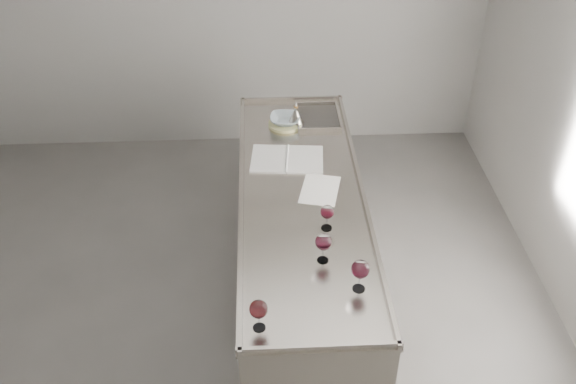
{
  "coord_description": "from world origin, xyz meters",
  "views": [
    {
      "loc": [
        0.26,
        -2.81,
        3.26
      ],
      "look_at": [
        0.41,
        0.22,
        1.02
      ],
      "focal_mm": 40.0,
      "sensor_mm": 36.0,
      "label": 1
    }
  ],
  "objects_px": {
    "notebook": "(287,159)",
    "ceramic_bowl": "(285,120)",
    "wine_glass_left": "(259,310)",
    "wine_glass_small": "(327,213)",
    "wine_funnel": "(296,117)",
    "wine_glass_right": "(360,270)",
    "wine_glass_middle": "(324,243)",
    "counter": "(301,252)"
  },
  "relations": [
    {
      "from": "notebook",
      "to": "ceramic_bowl",
      "type": "height_order",
      "value": "ceramic_bowl"
    },
    {
      "from": "wine_glass_left",
      "to": "wine_glass_small",
      "type": "height_order",
      "value": "wine_glass_left"
    },
    {
      "from": "ceramic_bowl",
      "to": "wine_glass_middle",
      "type": "bearing_deg",
      "value": -84.55
    },
    {
      "from": "wine_funnel",
      "to": "notebook",
      "type": "bearing_deg",
      "value": -100.49
    },
    {
      "from": "notebook",
      "to": "ceramic_bowl",
      "type": "relative_size",
      "value": 2.35
    },
    {
      "from": "counter",
      "to": "wine_funnel",
      "type": "relative_size",
      "value": 13.27
    },
    {
      "from": "ceramic_bowl",
      "to": "wine_funnel",
      "type": "bearing_deg",
      "value": 8.94
    },
    {
      "from": "wine_glass_small",
      "to": "notebook",
      "type": "relative_size",
      "value": 0.32
    },
    {
      "from": "ceramic_bowl",
      "to": "wine_glass_left",
      "type": "bearing_deg",
      "value": -96.37
    },
    {
      "from": "wine_glass_middle",
      "to": "wine_funnel",
      "type": "height_order",
      "value": "wine_funnel"
    },
    {
      "from": "wine_glass_left",
      "to": "wine_funnel",
      "type": "relative_size",
      "value": 0.94
    },
    {
      "from": "wine_glass_right",
      "to": "wine_glass_small",
      "type": "bearing_deg",
      "value": 103.31
    },
    {
      "from": "wine_funnel",
      "to": "wine_glass_small",
      "type": "bearing_deg",
      "value": -84.91
    },
    {
      "from": "wine_glass_left",
      "to": "wine_funnel",
      "type": "bearing_deg",
      "value": 81.34
    },
    {
      "from": "counter",
      "to": "notebook",
      "type": "xyz_separation_m",
      "value": [
        -0.07,
        0.38,
        0.47
      ]
    },
    {
      "from": "wine_glass_right",
      "to": "ceramic_bowl",
      "type": "distance_m",
      "value": 1.67
    },
    {
      "from": "notebook",
      "to": "ceramic_bowl",
      "type": "bearing_deg",
      "value": 94.33
    },
    {
      "from": "wine_glass_middle",
      "to": "wine_glass_right",
      "type": "xyz_separation_m",
      "value": [
        0.16,
        -0.22,
        0.01
      ]
    },
    {
      "from": "ceramic_bowl",
      "to": "wine_glass_right",
      "type": "bearing_deg",
      "value": -79.73
    },
    {
      "from": "notebook",
      "to": "wine_funnel",
      "type": "relative_size",
      "value": 2.71
    },
    {
      "from": "wine_glass_small",
      "to": "ceramic_bowl",
      "type": "bearing_deg",
      "value": 98.96
    },
    {
      "from": "wine_glass_left",
      "to": "wine_glass_right",
      "type": "xyz_separation_m",
      "value": [
        0.51,
        0.23,
        0.01
      ]
    },
    {
      "from": "wine_glass_right",
      "to": "notebook",
      "type": "xyz_separation_m",
      "value": [
        -0.3,
        1.2,
        -0.12
      ]
    },
    {
      "from": "wine_glass_middle",
      "to": "ceramic_bowl",
      "type": "relative_size",
      "value": 0.83
    },
    {
      "from": "wine_glass_right",
      "to": "wine_funnel",
      "type": "height_order",
      "value": "wine_glass_right"
    },
    {
      "from": "wine_glass_left",
      "to": "wine_glass_right",
      "type": "height_order",
      "value": "wine_glass_right"
    },
    {
      "from": "wine_glass_left",
      "to": "notebook",
      "type": "distance_m",
      "value": 1.45
    },
    {
      "from": "notebook",
      "to": "wine_glass_left",
      "type": "bearing_deg",
      "value": -92.85
    },
    {
      "from": "wine_glass_left",
      "to": "notebook",
      "type": "xyz_separation_m",
      "value": [
        0.2,
        1.43,
        -0.12
      ]
    },
    {
      "from": "wine_glass_left",
      "to": "notebook",
      "type": "height_order",
      "value": "wine_glass_left"
    },
    {
      "from": "counter",
      "to": "notebook",
      "type": "distance_m",
      "value": 0.61
    },
    {
      "from": "counter",
      "to": "notebook",
      "type": "height_order",
      "value": "counter"
    },
    {
      "from": "wine_glass_right",
      "to": "ceramic_bowl",
      "type": "bearing_deg",
      "value": 100.27
    },
    {
      "from": "wine_glass_small",
      "to": "wine_funnel",
      "type": "relative_size",
      "value": 0.86
    },
    {
      "from": "wine_glass_middle",
      "to": "wine_glass_small",
      "type": "relative_size",
      "value": 1.11
    },
    {
      "from": "wine_glass_right",
      "to": "wine_funnel",
      "type": "bearing_deg",
      "value": 97.55
    },
    {
      "from": "counter",
      "to": "wine_glass_small",
      "type": "distance_m",
      "value": 0.67
    },
    {
      "from": "wine_glass_left",
      "to": "ceramic_bowl",
      "type": "bearing_deg",
      "value": 83.63
    },
    {
      "from": "wine_funnel",
      "to": "wine_glass_left",
      "type": "bearing_deg",
      "value": -98.66
    },
    {
      "from": "wine_glass_right",
      "to": "notebook",
      "type": "bearing_deg",
      "value": 104.28
    },
    {
      "from": "wine_glass_left",
      "to": "notebook",
      "type": "relative_size",
      "value": 0.35
    },
    {
      "from": "counter",
      "to": "ceramic_bowl",
      "type": "relative_size",
      "value": 11.48
    }
  ]
}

